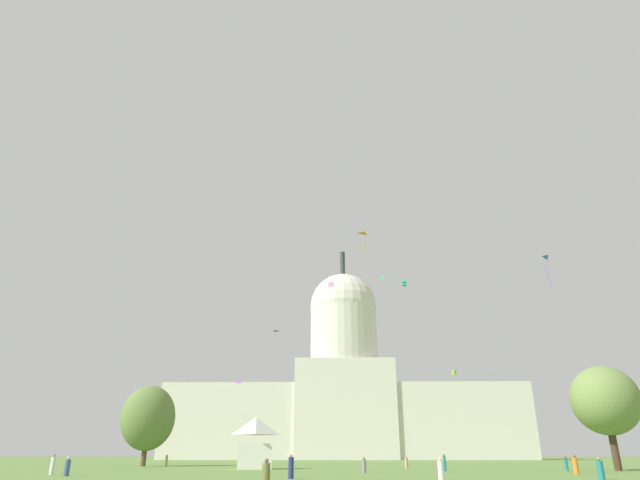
{
  "coord_description": "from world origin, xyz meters",
  "views": [
    {
      "loc": [
        -2.5,
        -25.22,
        1.71
      ],
      "look_at": [
        -4.45,
        62.35,
        36.82
      ],
      "focal_mm": 30.05,
      "sensor_mm": 36.0,
      "label": 1
    }
  ],
  "objects_px": {
    "person_white_near_tree_east": "(441,470)",
    "kite_violet_low": "(238,385)",
    "person_orange_mid_right": "(575,465)",
    "person_teal_mid_left": "(600,470)",
    "tree_west_near": "(148,418)",
    "person_grey_back_right": "(364,465)",
    "person_navy_near_tree_west": "(291,468)",
    "person_olive_edge_east": "(166,461)",
    "person_teal_back_left": "(566,464)",
    "kite_lime_mid": "(454,373)",
    "person_tan_lawn_far_right": "(406,463)",
    "kite_blue_mid": "(543,261)",
    "event_tent": "(255,443)",
    "person_orange_near_tent": "(576,462)",
    "person_white_mid_center": "(53,465)",
    "kite_green_high": "(383,278)",
    "tree_east_far": "(605,400)",
    "person_denim_aisle_center": "(67,467)",
    "person_teal_deep_crowd": "(445,463)",
    "kite_orange_mid": "(365,236)",
    "person_olive_front_right": "(266,474)",
    "kite_pink_mid": "(331,284)",
    "kite_turquoise_high": "(404,283)",
    "capitol_building": "(345,395)",
    "kite_black_mid": "(274,333)"
  },
  "relations": [
    {
      "from": "person_denim_aisle_center",
      "to": "person_navy_near_tree_west",
      "type": "xyz_separation_m",
      "value": [
        19.02,
        -4.48,
        0.1
      ]
    },
    {
      "from": "tree_east_far",
      "to": "kite_violet_low",
      "type": "distance_m",
      "value": 59.2
    },
    {
      "from": "person_denim_aisle_center",
      "to": "person_teal_deep_crowd",
      "type": "relative_size",
      "value": 0.87
    },
    {
      "from": "person_navy_near_tree_west",
      "to": "person_olive_edge_east",
      "type": "bearing_deg",
      "value": -139.26
    },
    {
      "from": "person_teal_mid_left",
      "to": "kite_pink_mid",
      "type": "distance_m",
      "value": 63.88
    },
    {
      "from": "person_white_near_tree_east",
      "to": "kite_black_mid",
      "type": "xyz_separation_m",
      "value": [
        -22.04,
        94.82,
        29.57
      ]
    },
    {
      "from": "person_white_mid_center",
      "to": "person_teal_mid_left",
      "type": "relative_size",
      "value": 1.14
    },
    {
      "from": "person_white_near_tree_east",
      "to": "kite_violet_low",
      "type": "bearing_deg",
      "value": -74.49
    },
    {
      "from": "event_tent",
      "to": "tree_east_far",
      "type": "bearing_deg",
      "value": -16.79
    },
    {
      "from": "person_navy_near_tree_west",
      "to": "kite_turquoise_high",
      "type": "relative_size",
      "value": 1.39
    },
    {
      "from": "person_white_near_tree_east",
      "to": "kite_black_mid",
      "type": "distance_m",
      "value": 101.74
    },
    {
      "from": "person_orange_near_tent",
      "to": "person_olive_edge_east",
      "type": "height_order",
      "value": "person_olive_edge_east"
    },
    {
      "from": "tree_west_near",
      "to": "person_grey_back_right",
      "type": "relative_size",
      "value": 8.02
    },
    {
      "from": "person_white_mid_center",
      "to": "kite_lime_mid",
      "type": "bearing_deg",
      "value": -81.27
    },
    {
      "from": "event_tent",
      "to": "kite_blue_mid",
      "type": "bearing_deg",
      "value": -19.22
    },
    {
      "from": "person_olive_edge_east",
      "to": "kite_green_high",
      "type": "bearing_deg",
      "value": 151.04
    },
    {
      "from": "person_tan_lawn_far_right",
      "to": "person_orange_mid_right",
      "type": "height_order",
      "value": "person_orange_mid_right"
    },
    {
      "from": "kite_turquoise_high",
      "to": "person_white_near_tree_east",
      "type": "bearing_deg",
      "value": -93.63
    },
    {
      "from": "person_orange_mid_right",
      "to": "kite_violet_low",
      "type": "xyz_separation_m",
      "value": [
        -38.93,
        45.08,
        12.53
      ]
    },
    {
      "from": "person_olive_edge_east",
      "to": "person_olive_front_right",
      "type": "relative_size",
      "value": 1.19
    },
    {
      "from": "person_olive_edge_east",
      "to": "kite_black_mid",
      "type": "xyz_separation_m",
      "value": [
        9.75,
        50.85,
        29.43
      ]
    },
    {
      "from": "person_denim_aisle_center",
      "to": "capitol_building",
      "type": "bearing_deg",
      "value": -145.73
    },
    {
      "from": "person_teal_back_left",
      "to": "kite_pink_mid",
      "type": "distance_m",
      "value": 49.91
    },
    {
      "from": "person_denim_aisle_center",
      "to": "kite_green_high",
      "type": "height_order",
      "value": "kite_green_high"
    },
    {
      "from": "person_white_mid_center",
      "to": "person_olive_edge_east",
      "type": "xyz_separation_m",
      "value": [
        0.44,
        33.26,
        0.02
      ]
    },
    {
      "from": "tree_east_far",
      "to": "person_white_near_tree_east",
      "type": "relative_size",
      "value": 7.66
    },
    {
      "from": "person_orange_mid_right",
      "to": "person_teal_mid_left",
      "type": "bearing_deg",
      "value": -144.22
    },
    {
      "from": "event_tent",
      "to": "person_orange_mid_right",
      "type": "relative_size",
      "value": 3.62
    },
    {
      "from": "person_teal_back_left",
      "to": "kite_lime_mid",
      "type": "height_order",
      "value": "kite_lime_mid"
    },
    {
      "from": "kite_black_mid",
      "to": "person_teal_deep_crowd",
      "type": "bearing_deg",
      "value": 70.79
    },
    {
      "from": "capitol_building",
      "to": "person_grey_back_right",
      "type": "bearing_deg",
      "value": -90.52
    },
    {
      "from": "person_navy_near_tree_west",
      "to": "kite_orange_mid",
      "type": "xyz_separation_m",
      "value": [
        8.07,
        28.66,
        30.45
      ]
    },
    {
      "from": "kite_violet_low",
      "to": "person_white_near_tree_east",
      "type": "bearing_deg",
      "value": -72.37
    },
    {
      "from": "person_tan_lawn_far_right",
      "to": "kite_blue_mid",
      "type": "bearing_deg",
      "value": 159.53
    },
    {
      "from": "person_teal_deep_crowd",
      "to": "kite_green_high",
      "type": "xyz_separation_m",
      "value": [
        -0.85,
        48.46,
        36.47
      ]
    },
    {
      "from": "person_orange_near_tent",
      "to": "person_navy_near_tree_west",
      "type": "height_order",
      "value": "person_navy_near_tree_west"
    },
    {
      "from": "person_grey_back_right",
      "to": "kite_green_high",
      "type": "distance_m",
      "value": 65.41
    },
    {
      "from": "event_tent",
      "to": "person_orange_near_tent",
      "type": "bearing_deg",
      "value": 0.69
    },
    {
      "from": "event_tent",
      "to": "person_teal_deep_crowd",
      "type": "xyz_separation_m",
      "value": [
        21.63,
        -8.07,
        -2.2
      ]
    },
    {
      "from": "person_denim_aisle_center",
      "to": "person_grey_back_right",
      "type": "bearing_deg",
      "value": 155.45
    },
    {
      "from": "person_white_mid_center",
      "to": "kite_black_mid",
      "type": "distance_m",
      "value": 89.69
    },
    {
      "from": "person_olive_front_right",
      "to": "kite_turquoise_high",
      "type": "bearing_deg",
      "value": -149.87
    },
    {
      "from": "person_white_near_tree_east",
      "to": "person_teal_deep_crowd",
      "type": "height_order",
      "value": "person_teal_deep_crowd"
    },
    {
      "from": "kite_orange_mid",
      "to": "kite_violet_low",
      "type": "distance_m",
      "value": 38.53
    },
    {
      "from": "person_orange_mid_right",
      "to": "kite_violet_low",
      "type": "bearing_deg",
      "value": 91.51
    },
    {
      "from": "person_white_mid_center",
      "to": "kite_blue_mid",
      "type": "relative_size",
      "value": 0.42
    },
    {
      "from": "person_orange_near_tent",
      "to": "kite_green_high",
      "type": "xyz_separation_m",
      "value": [
        -20.87,
        33.97,
        36.58
      ]
    },
    {
      "from": "person_denim_aisle_center",
      "to": "kite_pink_mid",
      "type": "relative_size",
      "value": 1.39
    },
    {
      "from": "event_tent",
      "to": "person_olive_edge_east",
      "type": "height_order",
      "value": "event_tent"
    },
    {
      "from": "capitol_building",
      "to": "person_tan_lawn_far_right",
      "type": "relative_size",
      "value": 79.79
    }
  ]
}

